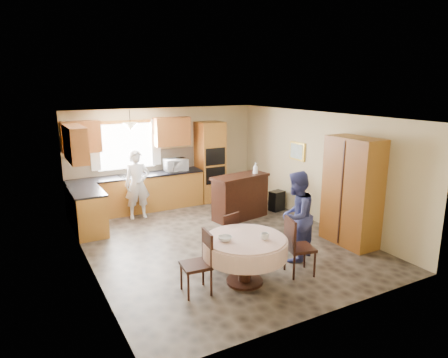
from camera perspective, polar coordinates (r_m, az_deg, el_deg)
floor at (r=8.13m, az=-0.66°, el=-8.86°), size 5.00×6.00×0.01m
ceiling at (r=7.54m, az=-0.71°, el=8.99°), size 5.00×6.00×0.01m
wall_back at (r=10.43m, az=-8.43°, el=3.18°), size 5.00×0.02×2.50m
wall_front at (r=5.39m, az=14.53°, el=-6.95°), size 5.00×0.02×2.50m
wall_left at (r=6.97m, az=-19.17°, el=-2.60°), size 0.02×6.00×2.50m
wall_right at (r=9.16m, az=13.28°, el=1.52°), size 0.02×6.00×2.50m
window at (r=10.06m, az=-13.82°, el=4.58°), size 1.40×0.03×1.10m
curtain_left at (r=9.85m, az=-17.98°, el=4.41°), size 0.22×0.02×1.15m
curtain_right at (r=10.22m, az=-9.69°, el=5.19°), size 0.22×0.02×1.15m
base_cab_back at (r=10.08m, az=-12.21°, el=-2.08°), size 3.30×0.60×0.88m
counter_back at (r=9.97m, az=-12.35°, el=0.47°), size 3.30×0.64×0.04m
base_cab_left at (r=8.95m, az=-18.86°, el=-4.49°), size 0.60×1.20×0.88m
counter_left at (r=8.83m, az=-19.09°, el=-1.65°), size 0.64×1.20×0.04m
backsplash at (r=10.18m, az=-12.89°, el=2.33°), size 3.30×0.02×0.55m
wall_cab_left at (r=9.67m, az=-19.74°, el=5.68°), size 0.85×0.33×0.72m
wall_cab_right at (r=10.24m, az=-7.45°, el=6.75°), size 0.90×0.33×0.72m
wall_cab_side at (r=8.61m, az=-20.49°, el=4.75°), size 0.33×1.20×0.72m
oven_tower at (r=10.64m, az=-1.99°, el=2.48°), size 0.66×0.62×2.12m
oven_upper at (r=10.33m, az=-1.22°, el=3.22°), size 0.56×0.01×0.45m
oven_lower at (r=10.43m, az=-1.20°, el=0.51°), size 0.56×0.01×0.45m
pendant at (r=9.54m, az=-13.24°, el=7.29°), size 0.36×0.36×0.18m
sideboard at (r=9.32m, az=2.32°, el=-2.76°), size 1.44×0.79×0.97m
space_heater at (r=10.04m, az=7.54°, el=-3.09°), size 0.41×0.32×0.49m
cupboard at (r=8.11m, az=17.81°, el=-1.73°), size 0.55×1.11×2.11m
dining_table at (r=6.34m, az=3.01°, el=-9.78°), size 1.33×1.33×0.76m
chair_left at (r=6.10m, az=-3.35°, el=-11.38°), size 0.45×0.45×0.96m
chair_back at (r=7.11m, az=0.43°, el=-7.92°), size 0.48×0.48×0.90m
chair_right at (r=6.72m, az=10.23°, el=-9.07°), size 0.51×0.51×0.98m
framed_picture at (r=9.61m, az=10.43°, el=3.92°), size 0.06×0.52×0.43m
microwave at (r=10.20m, az=-6.91°, el=2.00°), size 0.58×0.40×0.31m
person_sink at (r=9.48m, az=-12.28°, el=-0.78°), size 0.62×0.44×1.61m
person_dining at (r=7.18m, az=10.24°, el=-5.26°), size 0.98×0.91×1.62m
bowl_sideboard at (r=9.06m, az=0.99°, el=0.14°), size 0.26×0.26×0.05m
bottle_sideboard at (r=9.37m, az=4.51°, el=1.37°), size 0.14×0.14×0.32m
cup_table at (r=6.21m, az=5.84°, el=-8.16°), size 0.15×0.15×0.10m
bowl_table at (r=6.14m, az=0.15°, el=-8.52°), size 0.27×0.27×0.07m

